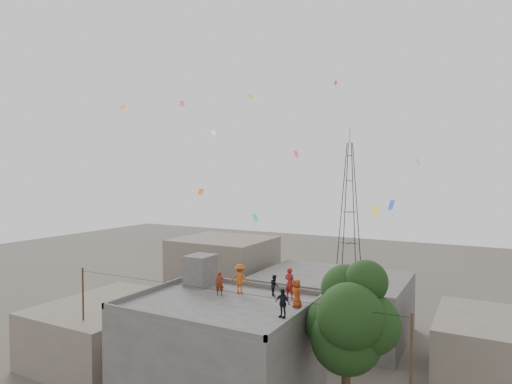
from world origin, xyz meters
TOP-DOWN VIEW (x-y plane):
  - main_building at (0.00, 0.00)m, footprint 10.00×8.00m
  - parapet at (0.00, 0.00)m, footprint 10.00×8.00m
  - stair_head_box at (-3.20, 2.60)m, footprint 1.60×1.80m
  - neighbor_west at (-11.00, 2.00)m, footprint 8.00×10.00m
  - neighbor_north at (2.00, 14.00)m, footprint 12.00×9.00m
  - neighbor_northwest at (-10.00, 16.00)m, footprint 9.00×8.00m
  - neighbor_east at (14.00, 10.00)m, footprint 7.00×8.00m
  - tree at (7.37, 0.60)m, footprint 4.90×4.60m
  - utility_line at (0.50, -1.25)m, footprint 20.12×0.62m
  - transmission_tower at (-4.00, 40.00)m, footprint 2.97×2.97m
  - person_red_adult at (3.17, 2.65)m, footprint 0.71×0.51m
  - person_orange_child at (4.20, 1.27)m, footprint 0.90×0.82m
  - person_dark_child at (2.12, 2.77)m, footprint 0.73×0.77m
  - person_dark_adult at (4.21, -0.62)m, footprint 0.92×0.52m
  - person_orange_adult at (0.03, 2.22)m, footprint 1.29×0.91m
  - person_red_child at (-0.82, 1.26)m, footprint 0.61×0.58m
  - kites at (0.94, 6.20)m, footprint 16.70×17.88m

SIDE VIEW (x-z plane):
  - neighbor_west at x=-11.00m, z-range 0.00..4.00m
  - neighbor_east at x=14.00m, z-range 0.00..4.40m
  - neighbor_north at x=2.00m, z-range 0.00..5.00m
  - main_building at x=0.00m, z-range 0.00..6.10m
  - neighbor_northwest at x=-10.00m, z-range 0.00..7.00m
  - utility_line at x=0.50m, z-range 0.13..7.53m
  - tree at x=7.37m, z-range 1.55..10.65m
  - parapet at x=0.00m, z-range 6.10..6.40m
  - person_dark_child at x=2.12m, z-range 6.10..7.35m
  - person_red_child at x=-0.82m, z-range 6.10..7.51m
  - person_dark_adult at x=4.21m, z-range 6.10..7.57m
  - person_orange_child at x=4.20m, z-range 6.10..7.64m
  - person_red_adult at x=3.17m, z-range 6.10..7.91m
  - person_orange_adult at x=0.03m, z-range 6.10..7.91m
  - stair_head_box at x=-3.20m, z-range 6.10..8.10m
  - transmission_tower at x=-4.00m, z-range -0.93..19.07m
  - kites at x=0.94m, z-range 9.19..20.08m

